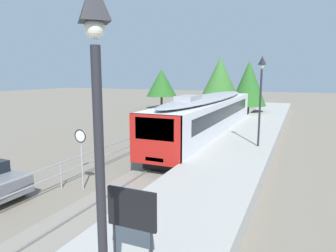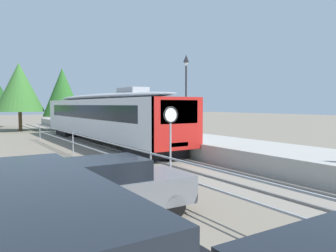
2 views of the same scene
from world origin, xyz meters
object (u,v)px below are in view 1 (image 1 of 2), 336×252
(platform_notice_board, at_px, (132,211))
(speed_limit_sign, at_px, (81,144))
(platform_lamp_near_end, at_px, (98,120))
(platform_lamp_mid_platform, at_px, (261,84))
(commuter_train, at_px, (209,114))

(platform_notice_board, height_order, speed_limit_sign, speed_limit_sign)
(platform_lamp_near_end, height_order, platform_lamp_mid_platform, same)
(platform_lamp_near_end, xyz_separation_m, platform_lamp_mid_platform, (0.00, 15.82, 0.00))
(speed_limit_sign, bearing_deg, platform_lamp_mid_platform, 50.96)
(commuter_train, height_order, speed_limit_sign, commuter_train)
(platform_lamp_mid_platform, bearing_deg, speed_limit_sign, -129.04)
(speed_limit_sign, bearing_deg, platform_notice_board, -42.44)
(platform_lamp_near_end, distance_m, platform_lamp_mid_platform, 15.82)
(platform_lamp_near_end, xyz_separation_m, speed_limit_sign, (-6.64, 7.62, -2.50))
(commuter_train, xyz_separation_m, platform_lamp_mid_platform, (4.35, -4.26, 2.48))
(commuter_train, xyz_separation_m, platform_lamp_near_end, (4.35, -20.07, 2.48))
(commuter_train, relative_size, speed_limit_sign, 7.00)
(platform_lamp_near_end, distance_m, platform_notice_board, 3.65)
(platform_lamp_near_end, bearing_deg, platform_lamp_mid_platform, 90.00)
(platform_lamp_near_end, bearing_deg, commuter_train, 102.22)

